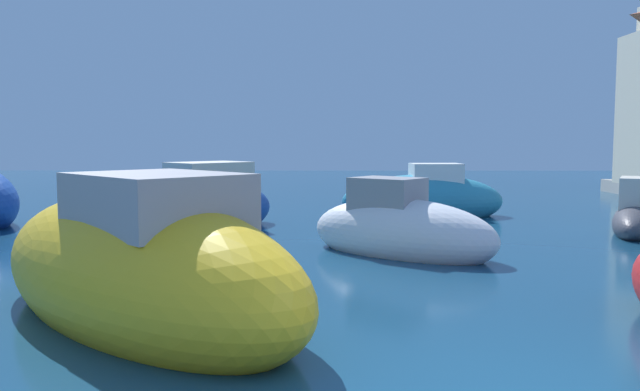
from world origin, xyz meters
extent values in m
ellipsoid|color=gold|center=(-3.76, 2.84, 0.53)|extent=(5.51, 5.51, 1.94)
cube|color=gray|center=(-3.44, 2.52, 1.43)|extent=(2.34, 2.34, 0.63)
ellipsoid|color=#3F3F47|center=(5.49, 9.86, 0.23)|extent=(2.29, 3.21, 0.85)
cube|color=beige|center=(5.61, 10.08, 0.88)|extent=(1.20, 1.45, 0.77)
ellipsoid|color=#1E479E|center=(-4.60, 10.45, 0.42)|extent=(4.20, 4.24, 1.54)
cube|color=beige|center=(-4.36, 10.69, 1.24)|extent=(2.16, 2.17, 0.71)
ellipsoid|color=teal|center=(1.16, 13.11, 0.41)|extent=(4.61, 1.92, 1.51)
cube|color=white|center=(1.52, 13.13, 1.17)|extent=(1.42, 1.01, 0.61)
ellipsoid|color=white|center=(-0.16, 7.18, 0.37)|extent=(3.93, 3.51, 1.35)
cube|color=gray|center=(-0.40, 7.37, 1.09)|extent=(1.55, 1.49, 0.64)
camera|label=1|loc=(-1.58, -4.44, 2.11)|focal=35.42mm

